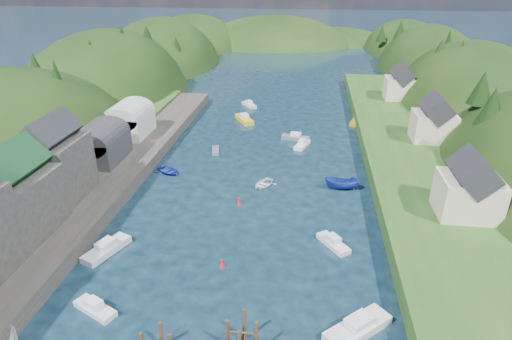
# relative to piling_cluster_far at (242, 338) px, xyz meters

# --- Properties ---
(ground) EXTENTS (600.00, 600.00, 0.00)m
(ground) POSITION_rel_piling_cluster_far_xyz_m (-2.43, 50.27, -1.38)
(ground) COLOR black
(ground) RESTS_ON ground
(hillside_left) EXTENTS (44.00, 245.56, 52.00)m
(hillside_left) POSITION_rel_piling_cluster_far_xyz_m (-47.43, 75.27, -9.41)
(hillside_left) COLOR black
(hillside_left) RESTS_ON ground
(hillside_right) EXTENTS (36.00, 245.56, 48.00)m
(hillside_right) POSITION_rel_piling_cluster_far_xyz_m (42.57, 75.27, -8.79)
(hillside_right) COLOR black
(hillside_right) RESTS_ON ground
(far_hills) EXTENTS (103.00, 68.00, 44.00)m
(far_hills) POSITION_rel_piling_cluster_far_xyz_m (-1.21, 174.28, -12.18)
(far_hills) COLOR black
(far_hills) RESTS_ON ground
(hill_trees) EXTENTS (91.02, 152.79, 12.37)m
(hill_trees) POSITION_rel_piling_cluster_far_xyz_m (-3.22, 65.35, 9.73)
(hill_trees) COLOR black
(hill_trees) RESTS_ON ground
(quay_left) EXTENTS (12.00, 110.00, 2.00)m
(quay_left) POSITION_rel_piling_cluster_far_xyz_m (-26.43, 20.27, -0.38)
(quay_left) COLOR #2D2B28
(quay_left) RESTS_ON ground
(terrace_left_grass) EXTENTS (12.00, 110.00, 2.50)m
(terrace_left_grass) POSITION_rel_piling_cluster_far_xyz_m (-33.43, 20.27, -0.13)
(terrace_left_grass) COLOR #234719
(terrace_left_grass) RESTS_ON ground
(boat_sheds) EXTENTS (7.00, 21.00, 7.50)m
(boat_sheds) POSITION_rel_piling_cluster_far_xyz_m (-28.43, 39.27, 3.90)
(boat_sheds) COLOR #2D2D30
(boat_sheds) RESTS_ON quay_left
(terrace_right) EXTENTS (16.00, 120.00, 2.40)m
(terrace_right) POSITION_rel_piling_cluster_far_xyz_m (22.57, 40.27, -0.18)
(terrace_right) COLOR #234719
(terrace_right) RESTS_ON ground
(right_bank_cottages) EXTENTS (9.00, 59.24, 8.41)m
(right_bank_cottages) POSITION_rel_piling_cluster_far_xyz_m (25.57, 48.61, 4.47)
(right_bank_cottages) COLOR beige
(right_bank_cottages) RESTS_ON terrace_right
(piling_cluster_far) EXTENTS (2.99, 2.81, 3.90)m
(piling_cluster_far) POSITION_rel_piling_cluster_far_xyz_m (0.00, 0.00, 0.00)
(piling_cluster_far) COLOR #382314
(piling_cluster_far) RESTS_ON ground
(channel_buoy_near) EXTENTS (0.70, 0.70, 1.10)m
(channel_buoy_near) POSITION_rel_piling_cluster_far_xyz_m (-4.02, 11.00, -0.90)
(channel_buoy_near) COLOR red
(channel_buoy_near) RESTS_ON ground
(channel_buoy_far) EXTENTS (0.70, 0.70, 1.10)m
(channel_buoy_far) POSITION_rel_piling_cluster_far_xyz_m (-4.44, 25.03, -0.90)
(channel_buoy_far) COLOR red
(channel_buoy_far) RESTS_ON ground
(moored_boats) EXTENTS (37.90, 82.12, 2.31)m
(moored_boats) POSITION_rel_piling_cluster_far_xyz_m (-5.33, 26.53, -0.77)
(moored_boats) COLOR #1B3299
(moored_boats) RESTS_ON ground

